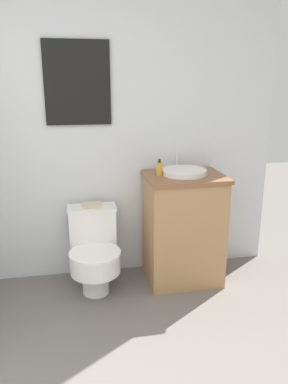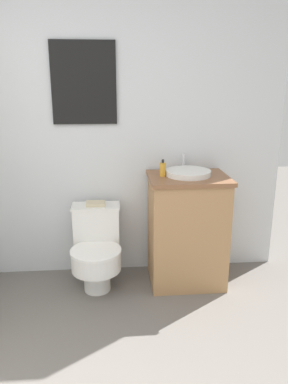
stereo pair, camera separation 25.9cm
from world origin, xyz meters
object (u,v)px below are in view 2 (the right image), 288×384
(sink, at_px, (188,173))
(soap_bottle, at_px, (163,169))
(toilet, at_px, (96,247))
(book_on_tank, at_px, (96,204))

(sink, distance_m, soap_bottle, 0.20)
(sink, height_order, soap_bottle, sink)
(toilet, height_order, sink, sink)
(toilet, bearing_deg, book_on_tank, 90.00)
(sink, height_order, book_on_tank, sink)
(book_on_tank, bearing_deg, toilet, -90.00)
(toilet, distance_m, soap_bottle, 0.79)
(sink, xyz_separation_m, soap_bottle, (-0.19, -0.01, 0.03))
(book_on_tank, bearing_deg, soap_bottle, -10.38)
(book_on_tank, bearing_deg, sink, -7.07)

